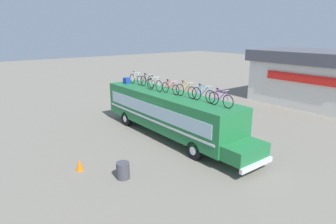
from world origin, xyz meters
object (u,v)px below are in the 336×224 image
(rooftop_bicycle_5, at_px, (186,91))
(rooftop_bicycle_7, at_px, (221,99))
(rooftop_bicycle_3, at_px, (155,84))
(rooftop_bicycle_6, at_px, (203,94))
(rooftop_bicycle_2, at_px, (147,81))
(trash_bin, at_px, (123,170))
(luggage_bag_1, at_px, (127,81))
(bus, at_px, (169,111))
(traffic_cone, at_px, (79,165))
(rooftop_bicycle_1, at_px, (136,79))
(rooftop_bicycle_4, at_px, (170,88))

(rooftop_bicycle_5, distance_m, rooftop_bicycle_7, 2.70)
(rooftop_bicycle_3, xyz_separation_m, rooftop_bicycle_6, (4.10, 0.36, -0.01))
(rooftop_bicycle_2, distance_m, trash_bin, 8.27)
(luggage_bag_1, bearing_deg, rooftop_bicycle_6, 3.87)
(rooftop_bicycle_7, bearing_deg, trash_bin, -101.22)
(bus, bearing_deg, rooftop_bicycle_5, 5.40)
(rooftop_bicycle_6, xyz_separation_m, traffic_cone, (-1.70, -6.55, -2.92))
(luggage_bag_1, bearing_deg, rooftop_bicycle_3, 2.41)
(luggage_bag_1, xyz_separation_m, traffic_cone, (5.79, -6.05, -2.74))
(bus, xyz_separation_m, rooftop_bicycle_5, (1.38, 0.13, 1.54))
(rooftop_bicycle_1, relative_size, trash_bin, 2.20)
(rooftop_bicycle_2, relative_size, rooftop_bicycle_4, 1.02)
(rooftop_bicycle_4, bearing_deg, rooftop_bicycle_6, 3.12)
(luggage_bag_1, xyz_separation_m, trash_bin, (7.77, -4.75, -2.63))
(bus, height_order, rooftop_bicycle_3, rooftop_bicycle_3)
(rooftop_bicycle_6, bearing_deg, bus, -176.22)
(bus, relative_size, traffic_cone, 22.04)
(bus, distance_m, rooftop_bicycle_3, 2.06)
(rooftop_bicycle_1, relative_size, rooftop_bicycle_3, 1.00)
(rooftop_bicycle_6, bearing_deg, rooftop_bicycle_4, -176.88)
(trash_bin, bearing_deg, rooftop_bicycle_2, 137.75)
(rooftop_bicycle_1, bearing_deg, luggage_bag_1, -148.76)
(rooftop_bicycle_7, xyz_separation_m, trash_bin, (-1.03, -5.21, -2.80))
(traffic_cone, bearing_deg, rooftop_bicycle_1, 128.56)
(rooftop_bicycle_6, height_order, traffic_cone, rooftop_bicycle_6)
(rooftop_bicycle_3, distance_m, rooftop_bicycle_4, 1.40)
(rooftop_bicycle_5, relative_size, rooftop_bicycle_7, 1.07)
(rooftop_bicycle_2, distance_m, rooftop_bicycle_6, 5.48)
(rooftop_bicycle_1, distance_m, traffic_cone, 8.74)
(rooftop_bicycle_4, bearing_deg, bus, -143.99)
(traffic_cone, bearing_deg, rooftop_bicycle_7, 65.16)
(rooftop_bicycle_1, xyz_separation_m, rooftop_bicycle_3, (2.73, -0.25, 0.02))
(rooftop_bicycle_1, height_order, rooftop_bicycle_4, rooftop_bicycle_1)
(rooftop_bicycle_5, xyz_separation_m, rooftop_bicycle_6, (1.38, 0.05, 0.00))
(rooftop_bicycle_5, bearing_deg, rooftop_bicycle_1, -179.39)
(rooftop_bicycle_3, bearing_deg, luggage_bag_1, -177.59)
(rooftop_bicycle_3, distance_m, trash_bin, 7.15)
(traffic_cone, bearing_deg, rooftop_bicycle_2, 120.06)
(rooftop_bicycle_5, bearing_deg, rooftop_bicycle_4, -175.88)
(bus, relative_size, rooftop_bicycle_2, 7.25)
(bus, bearing_deg, rooftop_bicycle_2, 176.67)
(rooftop_bicycle_6, relative_size, rooftop_bicycle_7, 1.07)
(traffic_cone, bearing_deg, trash_bin, 33.24)
(rooftop_bicycle_3, bearing_deg, bus, 7.71)
(rooftop_bicycle_1, relative_size, rooftop_bicycle_7, 1.03)
(rooftop_bicycle_4, bearing_deg, rooftop_bicycle_7, 1.50)
(traffic_cone, bearing_deg, rooftop_bicycle_5, 87.25)
(luggage_bag_1, distance_m, traffic_cone, 8.81)
(rooftop_bicycle_3, height_order, traffic_cone, rooftop_bicycle_3)
(rooftop_bicycle_1, bearing_deg, rooftop_bicycle_2, 3.62)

